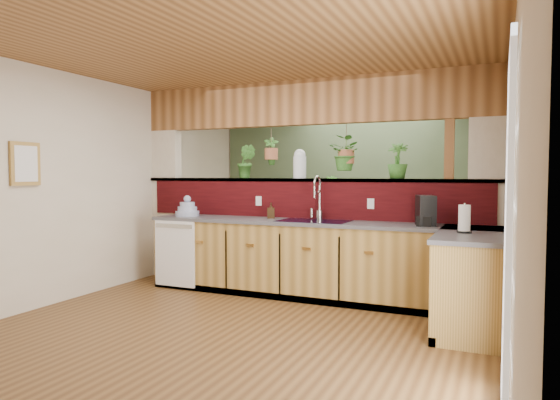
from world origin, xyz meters
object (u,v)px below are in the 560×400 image
at_px(coffee_maker, 426,212).
at_px(dish_stack, 187,210).
at_px(glass_jar, 300,164).
at_px(soap_dispenser, 271,211).
at_px(paper_towel, 464,219).
at_px(shelving_console, 313,231).
at_px(faucet, 318,196).

bearing_deg(coffee_maker, dish_stack, 161.21).
bearing_deg(dish_stack, glass_jar, 16.19).
bearing_deg(soap_dispenser, coffee_maker, -3.39).
bearing_deg(glass_jar, paper_towel, -24.45).
bearing_deg(shelving_console, coffee_maker, -47.51).
distance_m(coffee_maker, paper_towel, 0.67).
relative_size(dish_stack, coffee_maker, 0.96).
distance_m(dish_stack, coffee_maker, 2.98).
relative_size(faucet, soap_dispenser, 2.72).
relative_size(soap_dispenser, coffee_maker, 0.61).
xyz_separation_m(soap_dispenser, glass_jar, (0.27, 0.28, 0.58)).
relative_size(dish_stack, shelving_console, 0.22).
bearing_deg(glass_jar, soap_dispenser, -133.87).
height_order(faucet, soap_dispenser, faucet).
xyz_separation_m(dish_stack, coffee_maker, (2.98, 0.02, 0.06)).
bearing_deg(shelving_console, dish_stack, -111.06).
distance_m(soap_dispenser, glass_jar, 0.69).
xyz_separation_m(soap_dispenser, coffee_maker, (1.85, -0.11, 0.05)).
bearing_deg(faucet, coffee_maker, -7.34).
distance_m(faucet, shelving_console, 2.38).
xyz_separation_m(faucet, glass_jar, (-0.32, 0.22, 0.39)).
height_order(coffee_maker, shelving_console, coffee_maker).
bearing_deg(faucet, shelving_console, 111.37).
distance_m(faucet, coffee_maker, 1.28).
relative_size(coffee_maker, paper_towel, 1.15).
bearing_deg(shelving_console, soap_dispenser, -83.58).
distance_m(coffee_maker, shelving_console, 3.15).
bearing_deg(paper_towel, glass_jar, 155.55).
bearing_deg(dish_stack, shelving_console, 68.90).
distance_m(paper_towel, shelving_console, 3.80).
relative_size(dish_stack, paper_towel, 1.10).
relative_size(soap_dispenser, shelving_console, 0.14).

